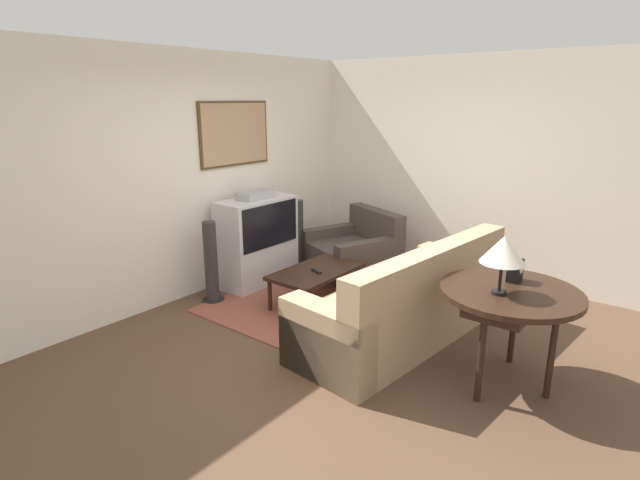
{
  "coord_description": "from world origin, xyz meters",
  "views": [
    {
      "loc": [
        -3.36,
        -2.41,
        2.2
      ],
      "look_at": [
        0.6,
        0.73,
        0.75
      ],
      "focal_mm": 28.0,
      "sensor_mm": 36.0,
      "label": 1
    }
  ],
  "objects_px": {
    "speaker_tower_right": "(298,236)",
    "mantel_clock": "(515,270)",
    "armchair": "(354,252)",
    "table_lamp": "(503,250)",
    "tv": "(257,240)",
    "speaker_tower_left": "(211,264)",
    "console_table": "(511,298)",
    "couch": "(406,306)",
    "coffee_table": "(316,273)"
  },
  "relations": [
    {
      "from": "speaker_tower_right",
      "to": "mantel_clock",
      "type": "bearing_deg",
      "value": -106.63
    },
    {
      "from": "armchair",
      "to": "table_lamp",
      "type": "bearing_deg",
      "value": -12.68
    },
    {
      "from": "tv",
      "to": "speaker_tower_left",
      "type": "bearing_deg",
      "value": -178.89
    },
    {
      "from": "tv",
      "to": "armchair",
      "type": "relative_size",
      "value": 0.89
    },
    {
      "from": "armchair",
      "to": "console_table",
      "type": "relative_size",
      "value": 1.21
    },
    {
      "from": "couch",
      "to": "console_table",
      "type": "xyz_separation_m",
      "value": [
        -0.19,
        -0.98,
        0.39
      ]
    },
    {
      "from": "armchair",
      "to": "mantel_clock",
      "type": "xyz_separation_m",
      "value": [
        -1.26,
        -2.4,
        0.62
      ]
    },
    {
      "from": "couch",
      "to": "table_lamp",
      "type": "distance_m",
      "value": 1.27
    },
    {
      "from": "tv",
      "to": "console_table",
      "type": "height_order",
      "value": "tv"
    },
    {
      "from": "armchair",
      "to": "mantel_clock",
      "type": "distance_m",
      "value": 2.79
    },
    {
      "from": "tv",
      "to": "couch",
      "type": "bearing_deg",
      "value": -95.49
    },
    {
      "from": "tv",
      "to": "table_lamp",
      "type": "height_order",
      "value": "table_lamp"
    },
    {
      "from": "couch",
      "to": "mantel_clock",
      "type": "xyz_separation_m",
      "value": [
        0.02,
        -0.93,
        0.55
      ]
    },
    {
      "from": "tv",
      "to": "table_lamp",
      "type": "relative_size",
      "value": 2.55
    },
    {
      "from": "couch",
      "to": "armchair",
      "type": "height_order",
      "value": "couch"
    },
    {
      "from": "table_lamp",
      "to": "mantel_clock",
      "type": "xyz_separation_m",
      "value": [
        0.35,
        -0.0,
        -0.25
      ]
    },
    {
      "from": "table_lamp",
      "to": "armchair",
      "type": "bearing_deg",
      "value": 56.19
    },
    {
      "from": "tv",
      "to": "speaker_tower_right",
      "type": "height_order",
      "value": "tv"
    },
    {
      "from": "couch",
      "to": "speaker_tower_left",
      "type": "bearing_deg",
      "value": -70.65
    },
    {
      "from": "coffee_table",
      "to": "speaker_tower_left",
      "type": "bearing_deg",
      "value": 124.96
    },
    {
      "from": "mantel_clock",
      "to": "speaker_tower_left",
      "type": "distance_m",
      "value": 3.15
    },
    {
      "from": "mantel_clock",
      "to": "speaker_tower_right",
      "type": "height_order",
      "value": "mantel_clock"
    },
    {
      "from": "couch",
      "to": "mantel_clock",
      "type": "bearing_deg",
      "value": 96.81
    },
    {
      "from": "mantel_clock",
      "to": "speaker_tower_left",
      "type": "height_order",
      "value": "mantel_clock"
    },
    {
      "from": "coffee_table",
      "to": "armchair",
      "type": "bearing_deg",
      "value": 14.13
    },
    {
      "from": "speaker_tower_left",
      "to": "armchair",
      "type": "bearing_deg",
      "value": -20.15
    },
    {
      "from": "couch",
      "to": "armchair",
      "type": "bearing_deg",
      "value": -125.57
    },
    {
      "from": "mantel_clock",
      "to": "speaker_tower_right",
      "type": "distance_m",
      "value": 3.23
    },
    {
      "from": "console_table",
      "to": "mantel_clock",
      "type": "relative_size",
      "value": 6.0
    },
    {
      "from": "couch",
      "to": "speaker_tower_left",
      "type": "height_order",
      "value": "couch"
    },
    {
      "from": "mantel_clock",
      "to": "speaker_tower_right",
      "type": "bearing_deg",
      "value": 73.37
    },
    {
      "from": "table_lamp",
      "to": "console_table",
      "type": "bearing_deg",
      "value": -19.54
    },
    {
      "from": "coffee_table",
      "to": "table_lamp",
      "type": "bearing_deg",
      "value": -102.43
    },
    {
      "from": "mantel_clock",
      "to": "speaker_tower_left",
      "type": "bearing_deg",
      "value": 100.06
    },
    {
      "from": "tv",
      "to": "couch",
      "type": "xyz_separation_m",
      "value": [
        -0.21,
        -2.15,
        -0.21
      ]
    },
    {
      "from": "mantel_clock",
      "to": "coffee_table",
      "type": "bearing_deg",
      "value": 86.74
    },
    {
      "from": "coffee_table",
      "to": "console_table",
      "type": "xyz_separation_m",
      "value": [
        -0.33,
        -2.16,
        0.37
      ]
    },
    {
      "from": "tv",
      "to": "speaker_tower_right",
      "type": "bearing_deg",
      "value": -1.11
    },
    {
      "from": "armchair",
      "to": "speaker_tower_left",
      "type": "xyz_separation_m",
      "value": [
        -1.81,
        0.66,
        0.17
      ]
    },
    {
      "from": "tv",
      "to": "mantel_clock",
      "type": "xyz_separation_m",
      "value": [
        -0.19,
        -3.08,
        0.34
      ]
    },
    {
      "from": "couch",
      "to": "speaker_tower_right",
      "type": "distance_m",
      "value": 2.33
    },
    {
      "from": "coffee_table",
      "to": "speaker_tower_right",
      "type": "height_order",
      "value": "speaker_tower_right"
    },
    {
      "from": "speaker_tower_left",
      "to": "speaker_tower_right",
      "type": "bearing_deg",
      "value": 0.0
    },
    {
      "from": "couch",
      "to": "speaker_tower_right",
      "type": "bearing_deg",
      "value": -108.14
    },
    {
      "from": "tv",
      "to": "couch",
      "type": "relative_size",
      "value": 0.48
    },
    {
      "from": "tv",
      "to": "console_table",
      "type": "relative_size",
      "value": 1.08
    },
    {
      "from": "armchair",
      "to": "couch",
      "type": "bearing_deg",
      "value": -19.99
    },
    {
      "from": "couch",
      "to": "mantel_clock",
      "type": "height_order",
      "value": "mantel_clock"
    },
    {
      "from": "coffee_table",
      "to": "couch",
      "type": "bearing_deg",
      "value": -96.8
    },
    {
      "from": "tv",
      "to": "speaker_tower_left",
      "type": "distance_m",
      "value": 0.74
    }
  ]
}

